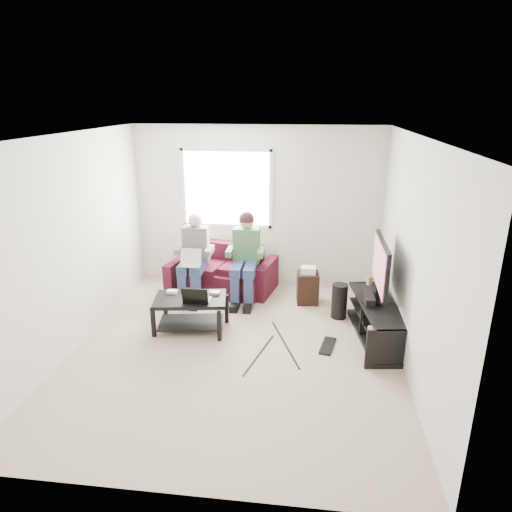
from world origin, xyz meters
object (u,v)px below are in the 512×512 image
object	(u,v)px
tv	(381,267)
subwoofer	(339,301)
sofa	(223,274)
tv_stand	(377,323)
coffee_table	(191,306)
end_table	(308,286)

from	to	relation	value
tv	subwoofer	bearing A→B (deg)	135.14
sofa	tv	world-z (taller)	tv
tv_stand	tv	xyz separation A→B (m)	(-0.00, 0.10, 0.73)
coffee_table	subwoofer	xyz separation A→B (m)	(2.00, 0.61, -0.09)
end_table	sofa	bearing A→B (deg)	167.82
sofa	end_table	xyz separation A→B (m)	(1.37, -0.30, -0.03)
sofa	tv	size ratio (longest dim) A/B	1.59
coffee_table	tv	size ratio (longest dim) A/B	0.92
coffee_table	end_table	world-z (taller)	end_table
sofa	subwoofer	distance (m)	1.97
sofa	subwoofer	bearing A→B (deg)	-22.53
sofa	end_table	bearing A→B (deg)	-12.18
sofa	coffee_table	size ratio (longest dim) A/B	1.72
sofa	tv_stand	size ratio (longest dim) A/B	1.13
tv_stand	end_table	bearing A→B (deg)	132.00
coffee_table	subwoofer	world-z (taller)	subwoofer
subwoofer	coffee_table	bearing A→B (deg)	-162.94
coffee_table	tv_stand	distance (m)	2.46
tv_stand	tv	world-z (taller)	tv
tv_stand	subwoofer	bearing A→B (deg)	129.58
sofa	subwoofer	xyz separation A→B (m)	(1.82, -0.76, -0.03)
subwoofer	tv_stand	bearing A→B (deg)	-50.42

